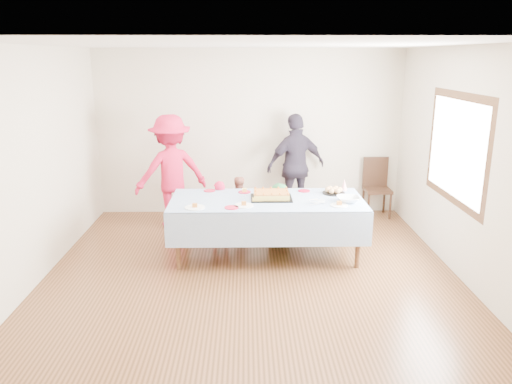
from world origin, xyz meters
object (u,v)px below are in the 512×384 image
at_px(dining_chair, 376,184).
at_px(adult_left, 171,171).
at_px(party_table, 267,203).
at_px(birthday_cake, 271,195).

xyz_separation_m(dining_chair, adult_left, (-3.31, -0.48, 0.33)).
xyz_separation_m(party_table, adult_left, (-1.42, 1.26, 0.14)).
height_order(party_table, dining_chair, dining_chair).
relative_size(birthday_cake, dining_chair, 0.55).
distance_m(birthday_cake, adult_left, 1.92).
bearing_deg(birthday_cake, party_table, -149.07).
relative_size(birthday_cake, adult_left, 0.31).
bearing_deg(adult_left, party_table, 115.84).
bearing_deg(party_table, adult_left, 138.41).
distance_m(party_table, adult_left, 1.91).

